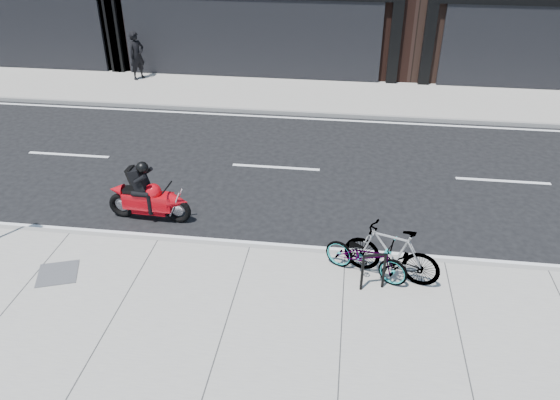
# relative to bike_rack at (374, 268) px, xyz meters

# --- Properties ---
(ground) EXTENTS (120.00, 120.00, 0.00)m
(ground) POSITION_rel_bike_rack_xyz_m (-2.52, 3.00, -0.59)
(ground) COLOR black
(ground) RESTS_ON ground
(sidewalk_near) EXTENTS (60.00, 6.00, 0.13)m
(sidewalk_near) POSITION_rel_bike_rack_xyz_m (-2.52, -2.00, -0.53)
(sidewalk_near) COLOR gray
(sidewalk_near) RESTS_ON ground
(sidewalk_far) EXTENTS (60.00, 3.50, 0.13)m
(sidewalk_far) POSITION_rel_bike_rack_xyz_m (-2.52, 10.75, -0.53)
(sidewalk_far) COLOR gray
(sidewalk_far) RESTS_ON ground
(bike_rack) EXTENTS (0.45, 0.18, 0.79)m
(bike_rack) POSITION_rel_bike_rack_xyz_m (0.00, 0.00, 0.00)
(bike_rack) COLOR black
(bike_rack) RESTS_ON sidewalk_near
(bicycle_front) EXTENTS (1.79, 1.22, 0.89)m
(bicycle_front) POSITION_rel_bike_rack_xyz_m (-0.13, 0.40, -0.02)
(bicycle_front) COLOR gray
(bicycle_front) RESTS_ON sidewalk_near
(bicycle_rear) EXTENTS (1.95, 1.09, 1.13)m
(bicycle_rear) POSITION_rel_bike_rack_xyz_m (0.34, 0.40, 0.10)
(bicycle_rear) COLOR gray
(bicycle_rear) RESTS_ON sidewalk_near
(motorcycle) EXTENTS (1.98, 0.51, 1.48)m
(motorcycle) POSITION_rel_bike_rack_xyz_m (-4.94, 2.00, 0.01)
(motorcycle) COLOR black
(motorcycle) RESTS_ON ground
(pedestrian) EXTENTS (0.71, 0.79, 1.80)m
(pedestrian) POSITION_rel_bike_rack_xyz_m (-8.81, 11.62, 0.44)
(pedestrian) COLOR black
(pedestrian) RESTS_ON sidewalk_far
(utility_grate) EXTENTS (0.96, 0.96, 0.02)m
(utility_grate) POSITION_rel_bike_rack_xyz_m (-6.09, -0.37, -0.46)
(utility_grate) COLOR #424245
(utility_grate) RESTS_ON sidewalk_near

